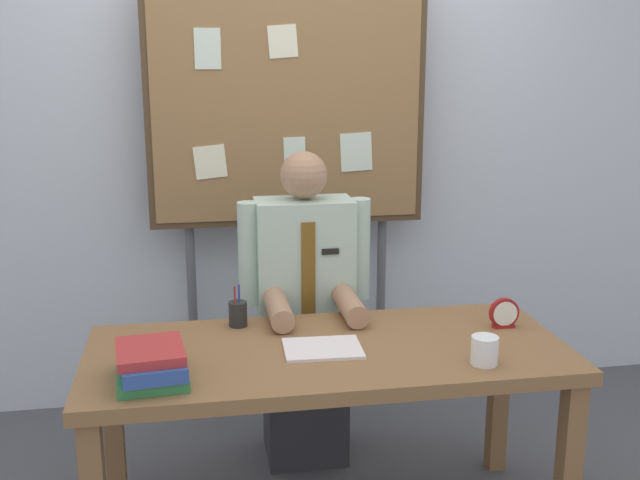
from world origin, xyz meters
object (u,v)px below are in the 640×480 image
desk (328,371)px  desk_clock (504,314)px  open_notebook (323,349)px  coffee_mug (484,350)px  book_stack (152,364)px  pen_holder (238,314)px  bulletin_board (288,107)px  person (305,322)px

desk → desk_clock: (0.69, 0.09, 0.14)m
open_notebook → coffee_mug: bearing=-22.4°
desk → book_stack: bearing=-163.5°
desk → open_notebook: open_notebook is taller
open_notebook → pen_holder: (-0.27, 0.30, 0.04)m
coffee_mug → pen_holder: 0.93m
desk → open_notebook: (-0.02, -0.02, 0.09)m
bulletin_board → desk_clock: bulletin_board is taller
person → bulletin_board: 1.00m
desk_clock → bulletin_board: bearing=125.9°
desk → book_stack: 0.64m
bulletin_board → book_stack: size_ratio=7.06×
person → book_stack: (-0.60, -0.72, 0.15)m
desk → book_stack: book_stack is taller
person → book_stack: size_ratio=4.52×
bulletin_board → pen_holder: 1.09m
person → desk_clock: 0.84m
person → bulletin_board: (-0.00, 0.50, 0.87)m
desk_clock → coffee_mug: 0.38m
bulletin_board → pen_holder: size_ratio=13.12×
coffee_mug → open_notebook: bearing=157.6°
person → open_notebook: bearing=-92.3°
open_notebook → pen_holder: pen_holder is taller
person → pen_holder: size_ratio=8.41×
person → open_notebook: (-0.02, -0.56, 0.10)m
person → open_notebook: person is taller
bulletin_board → book_stack: (-0.60, -1.22, -0.71)m
bulletin_board → desk: bearing=-90.0°
bulletin_board → book_stack: bearing=-116.1°
desk → desk_clock: size_ratio=14.77×
pen_holder → coffee_mug: bearing=-32.8°
bulletin_board → person: bearing=-90.0°
open_notebook → coffee_mug: coffee_mug is taller
desk → coffee_mug: coffee_mug is taller
open_notebook → book_stack: bearing=-164.7°
coffee_mug → desk: bearing=154.7°
desk → book_stack: size_ratio=5.67×
book_stack → coffee_mug: 1.08m
pen_holder → desk_clock: bearing=-10.7°
bulletin_board → coffee_mug: size_ratio=21.80×
bulletin_board → pen_holder: (-0.30, -0.77, -0.72)m
open_notebook → pen_holder: 0.40m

